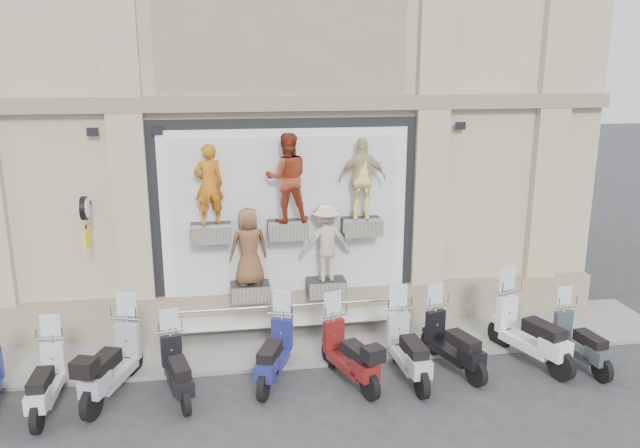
{
  "coord_description": "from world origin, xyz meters",
  "views": [
    {
      "loc": [
        -1.3,
        -9.66,
        5.63
      ],
      "look_at": [
        0.56,
        1.9,
        2.6
      ],
      "focal_mm": 35.0,
      "sensor_mm": 36.0,
      "label": 1
    }
  ],
  "objects_px": {
    "guard_rail": "(292,325)",
    "scooter_j": "(581,332)",
    "scooter_e": "(274,343)",
    "clock_sign_bracket": "(85,216)",
    "scooter_f": "(350,343)",
    "scooter_g": "(409,338)",
    "scooter_i": "(531,321)",
    "scooter_b": "(45,370)",
    "scooter_h": "(454,332)",
    "scooter_c": "(111,352)",
    "scooter_d": "(177,359)"
  },
  "relations": [
    {
      "from": "guard_rail",
      "to": "scooter_j",
      "type": "height_order",
      "value": "scooter_j"
    },
    {
      "from": "scooter_c",
      "to": "scooter_g",
      "type": "distance_m",
      "value": 5.23
    },
    {
      "from": "scooter_e",
      "to": "scooter_g",
      "type": "xyz_separation_m",
      "value": [
        2.43,
        -0.28,
        0.03
      ]
    },
    {
      "from": "scooter_e",
      "to": "scooter_h",
      "type": "height_order",
      "value": "same"
    },
    {
      "from": "clock_sign_bracket",
      "to": "scooter_h",
      "type": "height_order",
      "value": "clock_sign_bracket"
    },
    {
      "from": "guard_rail",
      "to": "scooter_b",
      "type": "xyz_separation_m",
      "value": [
        -4.3,
        -1.75,
        0.27
      ]
    },
    {
      "from": "scooter_c",
      "to": "scooter_e",
      "type": "bearing_deg",
      "value": 20.33
    },
    {
      "from": "scooter_i",
      "to": "clock_sign_bracket",
      "type": "bearing_deg",
      "value": 148.35
    },
    {
      "from": "scooter_i",
      "to": "scooter_g",
      "type": "bearing_deg",
      "value": 166.12
    },
    {
      "from": "scooter_b",
      "to": "scooter_h",
      "type": "xyz_separation_m",
      "value": [
        7.17,
        0.28,
        0.03
      ]
    },
    {
      "from": "guard_rail",
      "to": "clock_sign_bracket",
      "type": "bearing_deg",
      "value": 173.16
    },
    {
      "from": "scooter_f",
      "to": "scooter_i",
      "type": "xyz_separation_m",
      "value": [
        3.58,
        0.19,
        0.1
      ]
    },
    {
      "from": "clock_sign_bracket",
      "to": "scooter_f",
      "type": "relative_size",
      "value": 0.54
    },
    {
      "from": "scooter_e",
      "to": "scooter_i",
      "type": "xyz_separation_m",
      "value": [
        4.91,
        -0.06,
        0.11
      ]
    },
    {
      "from": "clock_sign_bracket",
      "to": "scooter_f",
      "type": "bearing_deg",
      "value": -23.75
    },
    {
      "from": "guard_rail",
      "to": "scooter_f",
      "type": "height_order",
      "value": "scooter_f"
    },
    {
      "from": "scooter_d",
      "to": "scooter_j",
      "type": "distance_m",
      "value": 7.48
    },
    {
      "from": "scooter_b",
      "to": "scooter_g",
      "type": "relative_size",
      "value": 0.93
    },
    {
      "from": "clock_sign_bracket",
      "to": "scooter_d",
      "type": "distance_m",
      "value": 3.43
    },
    {
      "from": "clock_sign_bracket",
      "to": "scooter_b",
      "type": "height_order",
      "value": "clock_sign_bracket"
    },
    {
      "from": "clock_sign_bracket",
      "to": "scooter_h",
      "type": "bearing_deg",
      "value": -15.94
    },
    {
      "from": "scooter_c",
      "to": "scooter_d",
      "type": "bearing_deg",
      "value": 8.73
    },
    {
      "from": "scooter_h",
      "to": "scooter_i",
      "type": "bearing_deg",
      "value": -15.93
    },
    {
      "from": "scooter_g",
      "to": "scooter_i",
      "type": "height_order",
      "value": "scooter_i"
    },
    {
      "from": "scooter_b",
      "to": "guard_rail",
      "type": "bearing_deg",
      "value": 22.24
    },
    {
      "from": "clock_sign_bracket",
      "to": "scooter_g",
      "type": "xyz_separation_m",
      "value": [
        5.84,
        -2.11,
        -2.01
      ]
    },
    {
      "from": "scooter_f",
      "to": "scooter_d",
      "type": "bearing_deg",
      "value": 161.01
    },
    {
      "from": "scooter_c",
      "to": "scooter_e",
      "type": "xyz_separation_m",
      "value": [
        2.8,
        0.07,
        -0.07
      ]
    },
    {
      "from": "scooter_e",
      "to": "scooter_i",
      "type": "height_order",
      "value": "scooter_i"
    },
    {
      "from": "scooter_e",
      "to": "scooter_g",
      "type": "height_order",
      "value": "scooter_g"
    },
    {
      "from": "guard_rail",
      "to": "scooter_g",
      "type": "relative_size",
      "value": 2.59
    },
    {
      "from": "scooter_d",
      "to": "scooter_b",
      "type": "bearing_deg",
      "value": 168.89
    },
    {
      "from": "scooter_h",
      "to": "scooter_j",
      "type": "distance_m",
      "value": 2.45
    },
    {
      "from": "scooter_j",
      "to": "guard_rail",
      "type": "bearing_deg",
      "value": 154.61
    },
    {
      "from": "scooter_d",
      "to": "scooter_e",
      "type": "xyz_separation_m",
      "value": [
        1.69,
        0.27,
        0.05
      ]
    },
    {
      "from": "scooter_d",
      "to": "scooter_h",
      "type": "bearing_deg",
      "value": -12.12
    },
    {
      "from": "guard_rail",
      "to": "scooter_b",
      "type": "bearing_deg",
      "value": -157.92
    },
    {
      "from": "clock_sign_bracket",
      "to": "scooter_f",
      "type": "height_order",
      "value": "clock_sign_bracket"
    },
    {
      "from": "clock_sign_bracket",
      "to": "scooter_g",
      "type": "relative_size",
      "value": 0.52
    },
    {
      "from": "guard_rail",
      "to": "scooter_h",
      "type": "height_order",
      "value": "scooter_h"
    },
    {
      "from": "clock_sign_bracket",
      "to": "scooter_d",
      "type": "relative_size",
      "value": 0.59
    },
    {
      "from": "scooter_i",
      "to": "scooter_f",
      "type": "bearing_deg",
      "value": 164.28
    },
    {
      "from": "scooter_j",
      "to": "scooter_e",
      "type": "bearing_deg",
      "value": 169.08
    },
    {
      "from": "scooter_f",
      "to": "scooter_g",
      "type": "height_order",
      "value": "scooter_g"
    },
    {
      "from": "guard_rail",
      "to": "scooter_h",
      "type": "distance_m",
      "value": 3.23
    },
    {
      "from": "clock_sign_bracket",
      "to": "scooter_h",
      "type": "relative_size",
      "value": 0.55
    },
    {
      "from": "scooter_b",
      "to": "scooter_i",
      "type": "relative_size",
      "value": 0.85
    },
    {
      "from": "clock_sign_bracket",
      "to": "scooter_i",
      "type": "xyz_separation_m",
      "value": [
        8.33,
        -1.89,
        -1.93
      ]
    },
    {
      "from": "scooter_c",
      "to": "scooter_h",
      "type": "relative_size",
      "value": 1.1
    },
    {
      "from": "scooter_c",
      "to": "scooter_g",
      "type": "relative_size",
      "value": 1.05
    }
  ]
}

